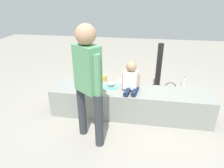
# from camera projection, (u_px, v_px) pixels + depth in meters

# --- Properties ---
(ground_plane) EXTENTS (12.00, 12.00, 0.00)m
(ground_plane) POSITION_uv_depth(u_px,v_px,m) (129.00, 114.00, 3.35)
(ground_plane) COLOR gray
(concrete_ledge) EXTENTS (2.54, 0.52, 0.45)m
(concrete_ledge) POSITION_uv_depth(u_px,v_px,m) (130.00, 103.00, 3.25)
(concrete_ledge) COLOR gray
(concrete_ledge) RESTS_ON ground_plane
(child_seated) EXTENTS (0.28, 0.33, 0.48)m
(child_seated) POSITION_uv_depth(u_px,v_px,m) (131.00, 78.00, 3.05)
(child_seated) COLOR #172443
(child_seated) RESTS_ON concrete_ledge
(adult_standing) EXTENTS (0.40, 0.34, 1.57)m
(adult_standing) POSITION_uv_depth(u_px,v_px,m) (88.00, 76.00, 2.41)
(adult_standing) COLOR #2D3035
(adult_standing) RESTS_ON ground_plane
(cake_plate) EXTENTS (0.22, 0.22, 0.07)m
(cake_plate) POSITION_uv_depth(u_px,v_px,m) (111.00, 86.00, 3.26)
(cake_plate) COLOR #4CA5D8
(cake_plate) RESTS_ON concrete_ledge
(gift_bag) EXTENTS (0.21, 0.10, 0.36)m
(gift_bag) POSITION_uv_depth(u_px,v_px,m) (101.00, 82.00, 4.13)
(gift_bag) COLOR gold
(gift_bag) RESTS_ON ground_plane
(railing_post) EXTENTS (0.36, 0.36, 0.98)m
(railing_post) POSITION_uv_depth(u_px,v_px,m) (158.00, 74.00, 4.04)
(railing_post) COLOR black
(railing_post) RESTS_ON ground_plane
(water_bottle_near_gift) EXTENTS (0.06, 0.06, 0.21)m
(water_bottle_near_gift) POSITION_uv_depth(u_px,v_px,m) (184.00, 81.00, 4.33)
(water_bottle_near_gift) COLOR silver
(water_bottle_near_gift) RESTS_ON ground_plane
(party_cup_red) EXTENTS (0.07, 0.07, 0.11)m
(party_cup_red) POSITION_uv_depth(u_px,v_px,m) (102.00, 97.00, 3.78)
(party_cup_red) COLOR red
(party_cup_red) RESTS_ON ground_plane
(cake_box_white) EXTENTS (0.39, 0.36, 0.15)m
(cake_box_white) POSITION_uv_depth(u_px,v_px,m) (125.00, 84.00, 4.26)
(cake_box_white) COLOR white
(cake_box_white) RESTS_ON ground_plane
(handbag_black_leather) EXTENTS (0.29, 0.14, 0.36)m
(handbag_black_leather) POSITION_uv_depth(u_px,v_px,m) (169.00, 93.00, 3.75)
(handbag_black_leather) COLOR black
(handbag_black_leather) RESTS_ON ground_plane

